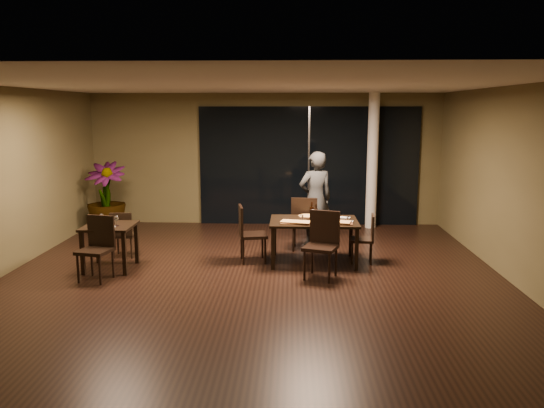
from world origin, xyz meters
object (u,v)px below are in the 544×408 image
Objects in this scene: chair_main_right at (366,236)px; bottle_b at (316,212)px; chair_side_near at (98,244)px; main_table at (314,225)px; chair_main_far at (304,221)px; chair_main_left at (248,231)px; diner at (316,199)px; bottle_a at (312,211)px; chair_side_far at (123,232)px; bottle_c at (312,211)px; potted_plant at (106,197)px; side_table at (110,232)px; chair_main_near at (322,241)px.

bottle_b is at bearing -80.47° from chair_main_right.
chair_main_right is at bearing 25.79° from chair_side_near.
chair_main_far reaches higher than main_table.
chair_main_far is at bearing 40.79° from chair_side_near.
chair_main_left reaches higher than chair_main_right.
diner reaches higher than chair_side_near.
chair_main_right is 2.76× the size of bottle_a.
main_table is 3.42m from chair_side_far.
chair_main_left is 1.18× the size of chair_main_right.
chair_main_right is 2.74× the size of bottle_c.
bottle_b is at bearing 106.38° from chair_main_far.
diner is 1.16m from bottle_a.
potted_plant is at bearing -14.84° from chair_main_far.
diner is at bearing 44.63° from chair_side_near.
bottle_c is at bearing 132.55° from bottle_b.
bottle_c is (0.11, -0.71, 0.33)m from chair_main_far.
main_table is 1.88× the size of side_table.
chair_side_near is at bearing -161.99° from bottle_c.
chair_main_near is 1.06× the size of chair_main_left.
chair_main_near is 2.04m from diner.
chair_side_far is 2.92× the size of bottle_b.
chair_main_left is (-1.00, -0.78, -0.02)m from chair_main_far.
potted_plant reaches higher than bottle_b.
main_table is 1.25m from diner.
chair_main_near reaches higher than chair_main_left.
side_table is at bearing 86.96° from chair_side_far.
chair_main_left is 3.93m from potted_plant.
chair_main_left is at bearing -176.59° from bottle_a.
side_table is 0.53× the size of potted_plant.
main_table is 0.81× the size of diner.
chair_main_right is 1.05m from bottle_c.
chair_main_far is 1.26m from chair_main_left.
diner is 6.01× the size of bottle_a.
chair_side_near is at bearing -156.77° from chair_main_near.
chair_side_near is (-3.27, -1.81, -0.02)m from chair_main_far.
potted_plant is at bearing 165.80° from chair_main_near.
chair_main_far is 3.32m from chair_side_far.
chair_main_right is 0.98m from bottle_b.
bottle_b is (0.18, -0.79, 0.32)m from chair_main_far.
main_table is 4.92m from potted_plant.
potted_plant is at bearing 153.97° from bottle_a.
side_table is 3.48m from bottle_b.
chair_main_left is 0.66× the size of potted_plant.
chair_main_far is at bearing 118.39° from chair_main_near.
side_table is 0.96× the size of chair_side_far.
chair_side_far is 0.84× the size of chair_side_near.
side_table is 2.59× the size of bottle_c.
chair_main_right is at bearing 148.95° from chair_main_far.
potted_plant reaches higher than main_table.
chair_main_far is 1.29m from chair_main_right.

